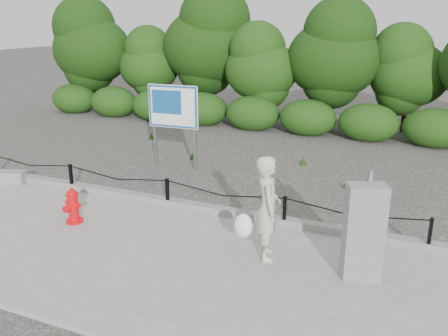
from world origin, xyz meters
name	(u,v)px	position (x,y,z in m)	size (l,w,h in m)	color
ground	(168,209)	(0.00, 0.00, 0.00)	(90.00, 90.00, 0.00)	#2D2B28
sidewalk	(109,249)	(0.00, -2.00, 0.04)	(14.00, 4.00, 0.08)	gray
curb	(169,202)	(0.00, 0.05, 0.15)	(14.00, 0.22, 0.14)	slate
chain_barrier	(167,189)	(0.00, 0.00, 0.46)	(10.06, 0.06, 0.60)	black
treeline	(298,53)	(0.23, 8.96, 2.62)	(20.64, 3.85, 4.94)	black
fire_hydrant	(73,206)	(-1.23, -1.43, 0.41)	(0.38, 0.40, 0.69)	red
pedestrian	(266,209)	(2.55, -1.27, 0.92)	(0.82, 0.74, 1.71)	beige
concrete_block	(6,177)	(-4.24, -0.25, 0.22)	(0.89, 0.31, 0.29)	gray
utility_cabinet	(364,232)	(4.07, -1.32, 0.82)	(0.64, 0.51, 1.63)	gray
advertising_sign	(173,110)	(-1.27, 2.57, 1.55)	(1.37, 0.18, 2.20)	slate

